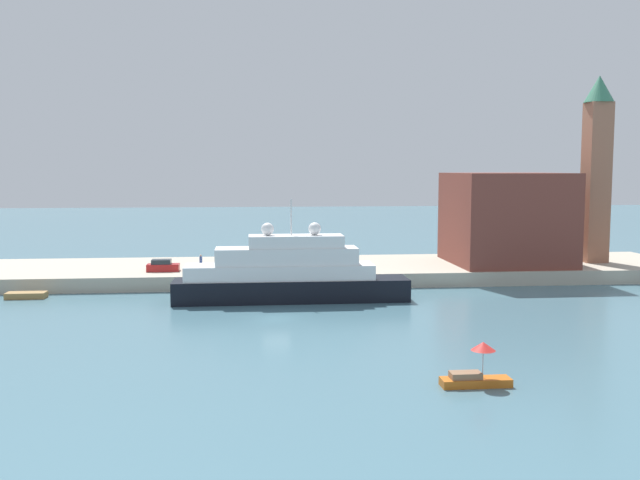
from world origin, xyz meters
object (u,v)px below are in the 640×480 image
object	(u,v)px
bell_tower	(597,163)
parked_car	(163,266)
large_yacht	(288,275)
small_motorboat	(476,372)
harbor_building	(506,218)
person_figure	(201,262)
mooring_bollard	(271,270)
work_barge	(26,295)

from	to	relation	value
bell_tower	parked_car	world-z (taller)	bell_tower
large_yacht	small_motorboat	size ratio (longest dim) A/B	5.48
small_motorboat	harbor_building	bearing A→B (deg)	67.79
parked_car	person_figure	bearing A→B (deg)	20.41
bell_tower	person_figure	bearing A→B (deg)	-178.21
mooring_bollard	person_figure	bearing A→B (deg)	150.27
harbor_building	mooring_bollard	xyz separation A→B (m)	(-31.33, -6.42, -5.60)
small_motorboat	person_figure	bearing A→B (deg)	114.93
large_yacht	work_barge	distance (m)	29.23
work_barge	person_figure	bearing A→B (deg)	26.35
mooring_bollard	parked_car	bearing A→B (deg)	166.11
large_yacht	bell_tower	world-z (taller)	bell_tower
small_motorboat	work_barge	bearing A→B (deg)	137.73
person_figure	mooring_bollard	world-z (taller)	person_figure
large_yacht	mooring_bollard	bearing A→B (deg)	100.57
bell_tower	person_figure	distance (m)	53.82
large_yacht	parked_car	distance (m)	18.97
harbor_building	large_yacht	bearing A→B (deg)	-153.14
large_yacht	mooring_bollard	xyz separation A→B (m)	(-1.61, 8.63, -0.72)
bell_tower	parked_car	distance (m)	58.33
person_figure	harbor_building	bearing A→B (deg)	2.12
large_yacht	small_motorboat	bearing A→B (deg)	-71.23
parked_car	person_figure	world-z (taller)	person_figure
bell_tower	mooring_bollard	bearing A→B (deg)	-171.45
work_barge	harbor_building	size ratio (longest dim) A/B	0.28
large_yacht	bell_tower	xyz separation A→B (m)	(42.06, 15.20, 12.23)
harbor_building	mooring_bollard	bearing A→B (deg)	-168.43
large_yacht	mooring_bollard	world-z (taller)	large_yacht
large_yacht	parked_car	world-z (taller)	large_yacht
harbor_building	parked_car	world-z (taller)	harbor_building
small_motorboat	work_barge	size ratio (longest dim) A/B	1.09
parked_car	mooring_bollard	size ratio (longest dim) A/B	4.99
work_barge	bell_tower	bearing A→B (deg)	8.68
bell_tower	work_barge	bearing A→B (deg)	-171.32
large_yacht	harbor_building	size ratio (longest dim) A/B	1.68
small_motorboat	person_figure	world-z (taller)	person_figure
work_barge	mooring_bollard	world-z (taller)	mooring_bollard
small_motorboat	parked_car	world-z (taller)	parked_car
small_motorboat	work_barge	world-z (taller)	small_motorboat
small_motorboat	bell_tower	bearing A→B (deg)	56.13
work_barge	small_motorboat	bearing A→B (deg)	-42.27
large_yacht	person_figure	bearing A→B (deg)	127.07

